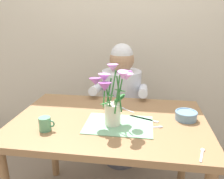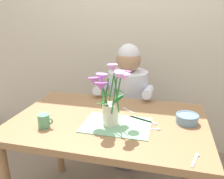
{
  "view_description": "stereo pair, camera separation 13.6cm",
  "coord_description": "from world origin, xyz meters",
  "px_view_note": "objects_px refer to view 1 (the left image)",
  "views": [
    {
      "loc": [
        0.21,
        -1.3,
        1.37
      ],
      "look_at": [
        0.01,
        0.05,
        0.92
      ],
      "focal_mm": 36.99,
      "sensor_mm": 36.0,
      "label": 1
    },
    {
      "loc": [
        0.34,
        -1.27,
        1.37
      ],
      "look_at": [
        0.01,
        0.05,
        0.92
      ],
      "focal_mm": 36.99,
      "sensor_mm": 36.0,
      "label": 2
    }
  ],
  "objects_px": {
    "ceramic_bowl": "(186,115)",
    "dinner_knife": "(144,119)",
    "seated_person": "(121,108)",
    "flower_vase": "(112,95)",
    "coffee_cup": "(45,124)"
  },
  "relations": [
    {
      "from": "ceramic_bowl",
      "to": "dinner_knife",
      "type": "distance_m",
      "value": 0.26
    },
    {
      "from": "seated_person",
      "to": "flower_vase",
      "type": "relative_size",
      "value": 3.27
    },
    {
      "from": "flower_vase",
      "to": "ceramic_bowl",
      "type": "distance_m",
      "value": 0.49
    },
    {
      "from": "seated_person",
      "to": "dinner_knife",
      "type": "distance_m",
      "value": 0.65
    },
    {
      "from": "dinner_knife",
      "to": "coffee_cup",
      "type": "distance_m",
      "value": 0.59
    },
    {
      "from": "seated_person",
      "to": "coffee_cup",
      "type": "bearing_deg",
      "value": -116.75
    },
    {
      "from": "dinner_knife",
      "to": "coffee_cup",
      "type": "bearing_deg",
      "value": -136.0
    },
    {
      "from": "seated_person",
      "to": "flower_vase",
      "type": "height_order",
      "value": "seated_person"
    },
    {
      "from": "flower_vase",
      "to": "coffee_cup",
      "type": "height_order",
      "value": "flower_vase"
    },
    {
      "from": "ceramic_bowl",
      "to": "dinner_knife",
      "type": "xyz_separation_m",
      "value": [
        -0.26,
        -0.03,
        -0.03
      ]
    },
    {
      "from": "dinner_knife",
      "to": "ceramic_bowl",
      "type": "bearing_deg",
      "value": 28.7
    },
    {
      "from": "coffee_cup",
      "to": "seated_person",
      "type": "bearing_deg",
      "value": 67.03
    },
    {
      "from": "flower_vase",
      "to": "coffee_cup",
      "type": "relative_size",
      "value": 3.73
    },
    {
      "from": "flower_vase",
      "to": "coffee_cup",
      "type": "xyz_separation_m",
      "value": [
        -0.36,
        -0.12,
        -0.15
      ]
    },
    {
      "from": "seated_person",
      "to": "flower_vase",
      "type": "bearing_deg",
      "value": -92.14
    }
  ]
}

